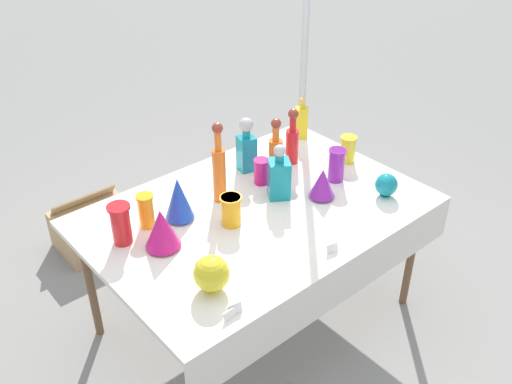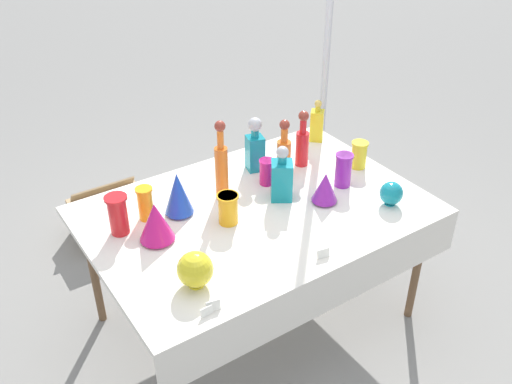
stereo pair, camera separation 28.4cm
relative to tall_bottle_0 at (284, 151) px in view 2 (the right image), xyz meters
The scene contains 24 objects.
ground_plane 0.98m from the tall_bottle_0, 146.12° to the right, with size 40.00×40.00×0.00m, color gray.
display_table 0.46m from the tall_bottle_0, 142.94° to the right, with size 1.69×1.17×0.76m.
tall_bottle_0 is the anchor object (origin of this frame).
tall_bottle_1 0.13m from the tall_bottle_0, ahead, with size 0.07×0.07×0.33m.
tall_bottle_2 0.43m from the tall_bottle_0, behind, with size 0.07×0.07×0.44m.
square_decanter_0 0.27m from the tall_bottle_0, 128.42° to the right, with size 0.15×0.15×0.30m.
square_decanter_1 0.16m from the tall_bottle_0, 137.99° to the left, with size 0.11×0.11×0.32m.
square_decanter_2 0.44m from the tall_bottle_0, 26.47° to the left, with size 0.11×0.11×0.26m.
slender_vase_0 0.43m from the tall_bottle_0, 27.51° to the right, with size 0.10×0.10×0.16m.
slender_vase_1 0.83m from the tall_bottle_0, behind, with size 0.08×0.08×0.18m.
slender_vase_2 0.99m from the tall_bottle_0, behind, with size 0.11×0.11×0.20m.
slender_vase_3 0.35m from the tall_bottle_0, 59.24° to the right, with size 0.10×0.10×0.19m.
slender_vase_4 0.17m from the tall_bottle_0, 160.04° to the right, with size 0.08×0.08×0.14m.
slender_vase_5 0.57m from the tall_bottle_0, 154.21° to the right, with size 0.11×0.11×0.16m.
fluted_vase_0 0.37m from the tall_bottle_0, 91.31° to the right, with size 0.13×0.13×0.17m.
fluted_vase_1 0.68m from the tall_bottle_0, behind, with size 0.14×0.14×0.23m.
fluted_vase_2 0.89m from the tall_bottle_0, 167.82° to the right, with size 0.17×0.17×0.20m.
round_bowl_0 1.03m from the tall_bottle_0, 147.06° to the right, with size 0.15×0.15×0.16m.
round_bowl_1 0.63m from the tall_bottle_0, 65.87° to the right, with size 0.12×0.12×0.13m.
price_tag_left 0.79m from the tall_bottle_0, 112.81° to the right, with size 0.06×0.01×0.04m, color white.
price_tag_center 1.18m from the tall_bottle_0, 141.06° to the right, with size 0.06×0.01×0.04m, color white.
price_tag_right 1.15m from the tall_bottle_0, 140.29° to the right, with size 0.06×0.01×0.05m, color white.
cardboard_box_behind_left 1.44m from the tall_bottle_0, 125.20° to the left, with size 0.50×0.38×0.35m.
canopy_pole 0.84m from the tall_bottle_0, 34.92° to the left, with size 0.18×0.18×2.73m.
Camera 2 is at (-1.33, -1.99, 2.40)m, focal length 40.00 mm.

